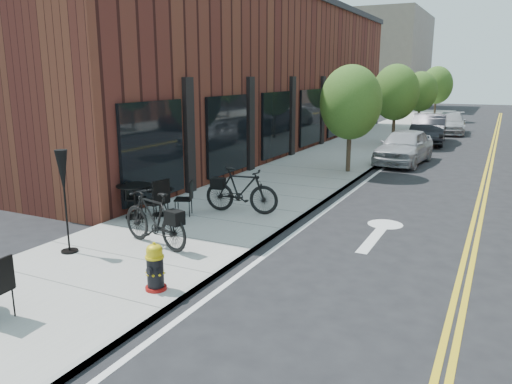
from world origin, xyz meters
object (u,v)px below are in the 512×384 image
Objects in this scene: bistro_set_b at (135,196)px; parked_car_a at (404,146)px; bicycle_left at (154,218)px; parked_car_c at (450,123)px; bistro_set_c at (160,198)px; patio_umbrella at (63,180)px; fire_hydrant at (155,267)px; bicycle_right at (241,190)px; parked_car_b at (429,129)px.

parked_car_a is (4.38, 11.54, 0.05)m from bistro_set_b.
bicycle_left is at bearing -28.64° from bistro_set_b.
parked_car_c is at bearing 89.97° from bistro_set_b.
bistro_set_c is (-1.33, 1.94, -0.15)m from bicycle_left.
bicycle_left is at bearing 39.05° from patio_umbrella.
fire_hydrant is 2.95m from patio_umbrella.
bicycle_left is 1.00× the size of bicycle_right.
bistro_set_b is at bearing -105.27° from parked_car_c.
bistro_set_b is 2.73m from patio_umbrella.
bicycle_left is 1.19× the size of bistro_set_c.
bicycle_left is 25.52m from parked_car_c.
bistro_set_b is 1.25× the size of bistro_set_c.
parked_car_b is (3.98, 18.06, 0.22)m from bistro_set_c.
parked_car_b reaches higher than parked_car_c.
parked_car_c reaches higher than bistro_set_b.
patio_umbrella is at bearing -103.27° from parked_car_c.
bicycle_left is (-1.34, 1.74, 0.20)m from fire_hydrant.
bicycle_left is 0.44× the size of parked_car_c.
bistro_set_c is (0.40, 0.47, -0.10)m from bistro_set_b.
parked_car_b reaches higher than bicycle_right.
patio_umbrella is at bearing -172.13° from fire_hydrant.
bicycle_right is (-0.95, 4.79, 0.20)m from fire_hydrant.
patio_umbrella is (-2.65, 0.68, 1.09)m from fire_hydrant.
patio_umbrella reaches higher than parked_car_c.
bicycle_right is 0.94× the size of patio_umbrella.
bistro_set_c is at bearing 148.29° from fire_hydrant.
bistro_set_c is at bearing -104.97° from parked_car_a.
parked_car_c is at bearing 80.25° from patio_umbrella.
parked_car_b is at bearing 108.83° from fire_hydrant.
fire_hydrant is 21.78m from parked_car_b.
parked_car_c is (4.53, 26.37, -0.95)m from patio_umbrella.
bicycle_left is 13.28m from parked_car_a.
bistro_set_b is 0.46× the size of parked_car_c.
parked_car_a is at bearing -96.19° from parked_car_c.
patio_umbrella is 14.64m from parked_car_a.
bistro_set_c is at bearing 90.49° from patio_umbrella.
fire_hydrant is 0.50× the size of bistro_set_c.
parked_car_c is (4.56, 23.37, 0.08)m from bistro_set_c.
bistro_set_b is (-1.73, 1.47, -0.04)m from bicycle_left.
bistro_set_b is 0.43× the size of parked_car_b.
fire_hydrant is at bearing -77.98° from bistro_set_c.
patio_umbrella reaches higher than parked_car_b.
patio_umbrella is 0.49× the size of parked_car_a.
bicycle_left reaches higher than bistro_set_b.
bicycle_left is 0.95× the size of patio_umbrella.
bicycle_left is at bearing -102.13° from parked_car_b.
fire_hydrant is 4.55m from bistro_set_c.
parked_car_a is at bearing -21.35° from bicycle_right.
bistro_set_b is 0.99× the size of patio_umbrella.
fire_hydrant is 14.81m from parked_car_a.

